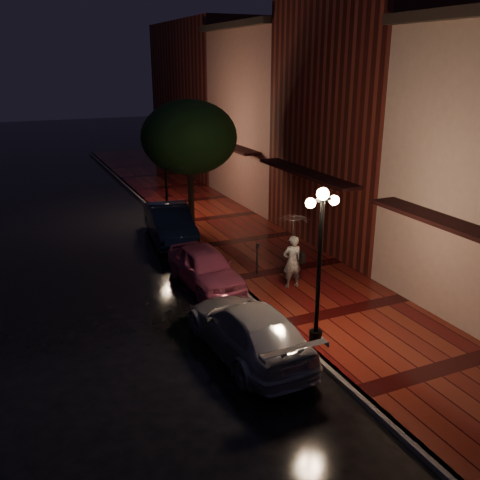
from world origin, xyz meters
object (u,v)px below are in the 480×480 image
streetlamp_near (320,257)px  silver_car (248,330)px  pink_car (205,267)px  parking_meter (257,255)px  streetlamp_far (165,166)px  navy_car (170,223)px  woman_with_umbrella (293,240)px  street_tree (190,140)px

streetlamp_near → silver_car: bearing=168.2°
pink_car → parking_meter: pink_car is taller
pink_car → silver_car: (-0.57, -4.77, 0.02)m
streetlamp_far → navy_car: size_ratio=0.91×
pink_car → woman_with_umbrella: size_ratio=1.59×
streetlamp_far → silver_car: streetlamp_far is taller
streetlamp_far → parking_meter: bearing=-85.8°
navy_car → parking_meter: bearing=-67.3°
woman_with_umbrella → street_tree: bearing=-77.4°
pink_car → silver_car: 4.81m
streetlamp_far → streetlamp_near: bearing=-90.0°
silver_car → streetlamp_far: bearing=-100.0°
navy_car → streetlamp_near: bearing=-78.7°
silver_car → navy_car: bearing=-97.4°
parking_meter → woman_with_umbrella: bearing=-50.7°
pink_car → navy_car: navy_car is taller
street_tree → woman_with_umbrella: (0.98, -7.46, -2.41)m
pink_car → navy_car: bearing=83.7°
woman_with_umbrella → silver_car: bearing=50.5°
streetlamp_near → parking_meter: size_ratio=3.68×
woman_with_umbrella → streetlamp_far: bearing=-78.1°
navy_car → silver_car: bearing=-89.1°
streetlamp_far → woman_with_umbrella: 10.57m
parking_meter → silver_car: bearing=-100.0°
silver_car → parking_meter: 5.30m
navy_car → parking_meter: size_ratio=4.05×
streetlamp_near → pink_car: streetlamp_near is taller
streetlamp_near → street_tree: 11.12m
pink_car → navy_car: 5.28m
street_tree → silver_car: 11.37m
woman_with_umbrella → parking_meter: woman_with_umbrella is taller
streetlamp_far → parking_meter: (0.65, -8.94, -1.74)m
silver_car → street_tree: bearing=-103.5°
street_tree → parking_meter: size_ratio=4.95×
street_tree → navy_car: bearing=-155.0°
pink_car → navy_car: size_ratio=0.85×
silver_car → woman_with_umbrella: (3.10, 3.14, 1.13)m
streetlamp_near → navy_car: size_ratio=0.91×
streetlamp_near → parking_meter: (0.65, 5.06, -1.74)m
pink_car → navy_car: (0.34, 5.27, 0.09)m
streetlamp_near → navy_car: (-0.95, 10.43, -1.82)m
street_tree → silver_car: (-2.12, -10.60, -3.53)m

